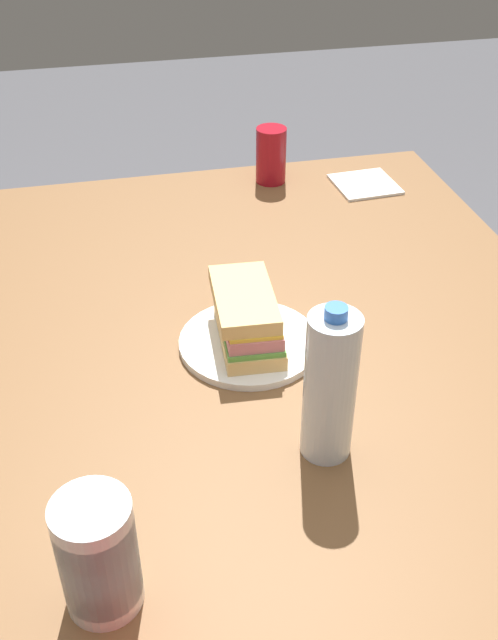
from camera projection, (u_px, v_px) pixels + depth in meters
name	position (u px, v px, depth m)	size (l,w,h in m)	color
dining_table	(274.00, 422.00, 1.16)	(1.51, 1.07, 0.72)	brown
paper_plate	(249.00, 343.00, 1.18)	(0.22, 0.22, 0.01)	white
sandwich	(247.00, 317.00, 1.15)	(0.19, 0.11, 0.08)	#DBB26B
soda_can_red	(271.00, 155.00, 1.63)	(0.07, 0.07, 0.12)	maroon
water_bottle_tall	(330.00, 387.00, 0.94)	(0.07, 0.07, 0.23)	silver
plastic_cup_stack	(98.00, 555.00, 0.77)	(0.08, 0.08, 0.15)	silver
paper_napkin	(365.00, 184.00, 1.64)	(0.13, 0.13, 0.01)	white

